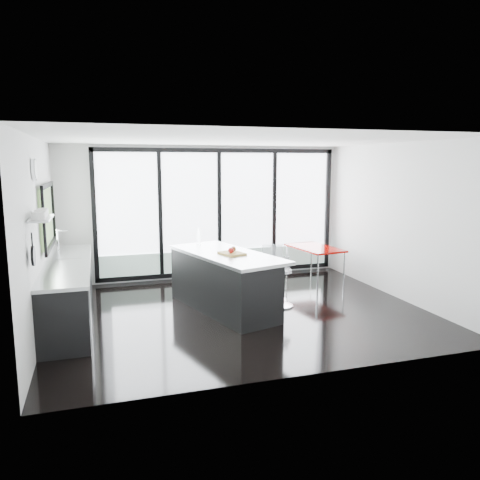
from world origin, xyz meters
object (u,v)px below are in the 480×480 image
object	(u,v)px
bar_stool_far	(273,280)
island	(223,281)
red_table	(314,263)
bar_stool_near	(281,288)

from	to	relation	value
bar_stool_far	island	bearing A→B (deg)	-155.62
red_table	bar_stool_far	bearing A→B (deg)	-138.54
bar_stool_near	bar_stool_far	xyz separation A→B (m)	(-0.02, 0.32, 0.06)
island	red_table	distance (m)	2.79
bar_stool_near	red_table	bearing A→B (deg)	63.14
bar_stool_far	red_table	distance (m)	1.89
bar_stool_near	red_table	distance (m)	2.10
bar_stool_near	red_table	world-z (taller)	red_table
bar_stool_near	bar_stool_far	distance (m)	0.33
island	bar_stool_far	bearing A→B (deg)	11.12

